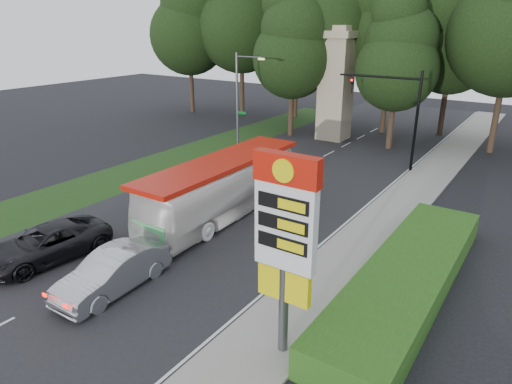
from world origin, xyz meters
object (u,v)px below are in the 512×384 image
Objects in this scene: traffic_signal_mast at (399,106)px; monument at (336,83)px; transit_bus at (222,188)px; suv_charcoal at (47,244)px; gas_station_pylon at (285,231)px; sedan_silver at (113,272)px; streetlight_signs at (239,97)px.

monument is (-7.68, 6.00, 0.43)m from traffic_signal_mast.
transit_bus is 9.31m from suv_charcoal.
transit_bus is at bearing 137.43° from gas_station_pylon.
traffic_signal_mast is at bearing 77.76° from sedan_silver.
suv_charcoal is at bearing -79.14° from streetlight_signs.
streetlight_signs is at bearing 110.58° from sedan_silver.
suv_charcoal is at bearing -114.50° from transit_bus.
suv_charcoal is (-12.23, -0.59, -3.66)m from gas_station_pylon.
sedan_silver reaches higher than suv_charcoal.
gas_station_pylon reaches higher than transit_bus.
sedan_silver is (1.06, -8.61, -0.78)m from transit_bus.
traffic_signal_mast is at bearing 8.92° from streetlight_signs.
traffic_signal_mast is 0.90× the size of streetlight_signs.
gas_station_pylon is 0.59× the size of transit_bus.
streetlight_signs is 22.63m from sedan_silver.
traffic_signal_mast is 23.32m from sedan_silver.
streetlight_signs is at bearing 128.96° from gas_station_pylon.
gas_station_pylon is 1.35× the size of sedan_silver.
traffic_signal_mast is 12.83m from streetlight_signs.
suv_charcoal is at bearing -177.26° from gas_station_pylon.
monument is at bearing 142.00° from traffic_signal_mast.
gas_station_pylon is 12.78m from suv_charcoal.
traffic_signal_mast is 9.76m from monument.
traffic_signal_mast is 1.41× the size of sedan_silver.
traffic_signal_mast reaches higher than suv_charcoal.
monument is at bearing 95.70° from suv_charcoal.
monument is at bearing 111.80° from gas_station_pylon.
streetlight_signs is 1.57× the size of sedan_silver.
gas_station_pylon is 0.95× the size of traffic_signal_mast.
traffic_signal_mast is 24.52m from suv_charcoal.
transit_bus is (2.50, -20.01, -3.48)m from monument.
streetlight_signs reaches higher than sedan_silver.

